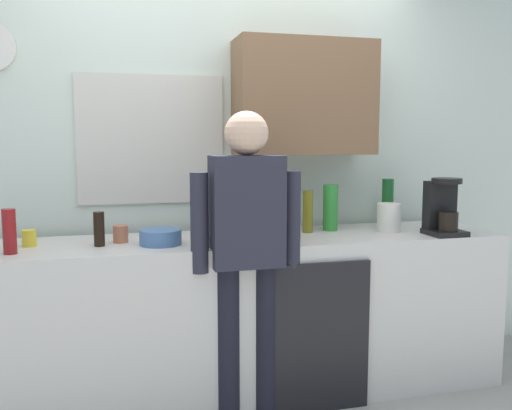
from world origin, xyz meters
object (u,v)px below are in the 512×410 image
Objects in this scene: bottle_dark_sauce at (99,229)px; cup_terracotta_mug at (121,234)px; bottle_green_wine at (388,202)px; coffee_maker at (443,209)px; mixing_bowl at (161,237)px; bottle_clear_soda at (330,208)px; person_at_sink at (247,241)px; bottle_olive_oil at (308,212)px; cup_blue_mug at (224,226)px; bottle_red_vinegar at (9,231)px; cup_yellow_cup at (29,238)px; bottle_amber_beer at (290,218)px; storage_canister at (389,218)px.

bottle_dark_sauce reaches higher than cup_terracotta_mug.
coffee_maker is at bearing -70.48° from bottle_green_wine.
bottle_green_wine reaches higher than mixing_bowl.
person_at_sink reaches higher than bottle_clear_soda.
bottle_clear_soda reaches higher than bottle_olive_oil.
bottle_olive_oil is 2.50× the size of cup_blue_mug.
bottle_red_vinegar is 1.15m from person_at_sink.
cup_yellow_cup is 0.85× the size of cup_blue_mug.
bottle_red_vinegar is 1.14m from cup_blue_mug.
coffee_maker reaches higher than mixing_bowl.
person_at_sink is at bearing -27.82° from mixing_bowl.
bottle_amber_beer is 1.03m from bottle_dark_sauce.
bottle_green_wine is at bearing 109.52° from coffee_maker.
cup_blue_mug is at bearing 4.17° from cup_yellow_cup.
bottle_red_vinegar is 0.79× the size of bottle_clear_soda.
person_at_sink is (-0.95, -0.28, -0.05)m from storage_canister.
person_at_sink is (-0.47, -0.38, -0.09)m from bottle_olive_oil.
bottle_amber_beer is at bearing -158.21° from bottle_green_wine.
bottle_green_wine is at bearing 21.79° from bottle_amber_beer.
person_at_sink reaches higher than bottle_amber_beer.
coffee_maker is 0.78m from bottle_olive_oil.
bottle_clear_soda is at bearing 32.47° from bottle_amber_beer.
storage_canister reaches higher than mixing_bowl.
bottle_dark_sauce is 1.67m from storage_canister.
bottle_red_vinegar reaches higher than cup_blue_mug.
bottle_olive_oil is 0.16m from bottle_clear_soda.
person_at_sink is at bearing -146.50° from bottle_clear_soda.
bottle_amber_beer is at bearing 1.74° from bottle_red_vinegar.
cup_yellow_cup is at bearing -177.60° from bottle_clear_soda.
bottle_green_wine reaches higher than storage_canister.
mixing_bowl is at bearing 179.13° from bottle_amber_beer.
bottle_olive_oil is at bearing 10.30° from mixing_bowl.
mixing_bowl is 0.47m from person_at_sink.
cup_terracotta_mug is 0.23m from mixing_bowl.
bottle_dark_sauce is at bearing 12.57° from bottle_red_vinegar.
bottle_red_vinegar is at bearing -171.01° from bottle_green_wine.
bottle_olive_oil is at bearing -167.14° from bottle_clear_soda.
bottle_dark_sauce is (-1.78, -0.26, -0.06)m from bottle_green_wine.
cup_yellow_cup is at bearing -175.50° from bottle_green_wine.
bottle_red_vinegar is 2.20× the size of cup_blue_mug.
bottle_green_wine is 1.10m from cup_blue_mug.
bottle_green_wine is 0.61m from bottle_olive_oil.
cup_terracotta_mug is (-1.08, -0.05, -0.08)m from bottle_olive_oil.
cup_yellow_cup is at bearing 174.25° from coffee_maker.
bottle_amber_beer is 2.50× the size of cup_terracotta_mug.
cup_blue_mug reaches higher than cup_terracotta_mug.
person_at_sink is (0.62, -0.33, -0.01)m from cup_terracotta_mug.
bottle_clear_soda is at bearing 10.69° from mixing_bowl.
mixing_bowl is 1.36m from storage_canister.
bottle_red_vinegar is 0.20m from cup_yellow_cup.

